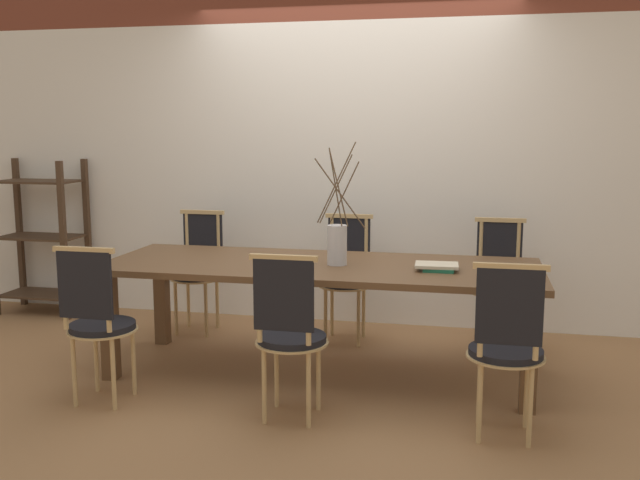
% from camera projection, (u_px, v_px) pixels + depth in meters
% --- Properties ---
extents(ground_plane, '(16.00, 16.00, 0.00)m').
position_uv_depth(ground_plane, '(320.00, 373.00, 4.61)').
color(ground_plane, '#9E7047').
extents(wall_rear, '(12.00, 0.06, 3.20)m').
position_uv_depth(wall_rear, '(355.00, 123.00, 5.60)').
color(wall_rear, white).
rests_on(wall_rear, ground_plane).
extents(dining_table, '(2.74, 0.98, 0.72)m').
position_uv_depth(dining_table, '(320.00, 276.00, 4.51)').
color(dining_table, brown).
rests_on(dining_table, ground_plane).
extents(chair_near_leftend, '(0.40, 0.40, 0.93)m').
position_uv_depth(chair_near_leftend, '(98.00, 318.00, 4.02)').
color(chair_near_leftend, black).
rests_on(chair_near_leftend, ground_plane).
extents(chair_near_left, '(0.40, 0.40, 0.93)m').
position_uv_depth(chair_near_left, '(289.00, 330.00, 3.79)').
color(chair_near_left, black).
rests_on(chair_near_left, ground_plane).
extents(chair_near_center, '(0.40, 0.40, 0.93)m').
position_uv_depth(chair_near_center, '(507.00, 343.00, 3.55)').
color(chair_near_center, black).
rests_on(chair_near_center, ground_plane).
extents(chair_far_leftend, '(0.40, 0.40, 0.93)m').
position_uv_depth(chair_far_leftend, '(198.00, 266.00, 5.51)').
color(chair_far_leftend, black).
rests_on(chair_far_leftend, ground_plane).
extents(chair_far_left, '(0.40, 0.40, 0.93)m').
position_uv_depth(chair_far_left, '(346.00, 273.00, 5.27)').
color(chair_far_left, black).
rests_on(chair_far_left, ground_plane).
extents(chair_far_center, '(0.40, 0.40, 0.93)m').
position_uv_depth(chair_far_center, '(499.00, 280.00, 5.04)').
color(chair_far_center, black).
rests_on(chair_far_center, ground_plane).
extents(vase_centerpiece, '(0.34, 0.34, 0.76)m').
position_uv_depth(vase_centerpiece, '(337.00, 242.00, 4.44)').
color(vase_centerpiece, silver).
rests_on(vase_centerpiece, dining_table).
extents(book_stack, '(0.26, 0.20, 0.04)m').
position_uv_depth(book_stack, '(438.00, 267.00, 4.28)').
color(book_stack, '#1E6B4C').
rests_on(book_stack, dining_table).
extents(shelving_rack, '(0.70, 0.42, 1.30)m').
position_uv_depth(shelving_rack, '(41.00, 237.00, 6.03)').
color(shelving_rack, '#422D1E').
rests_on(shelving_rack, ground_plane).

